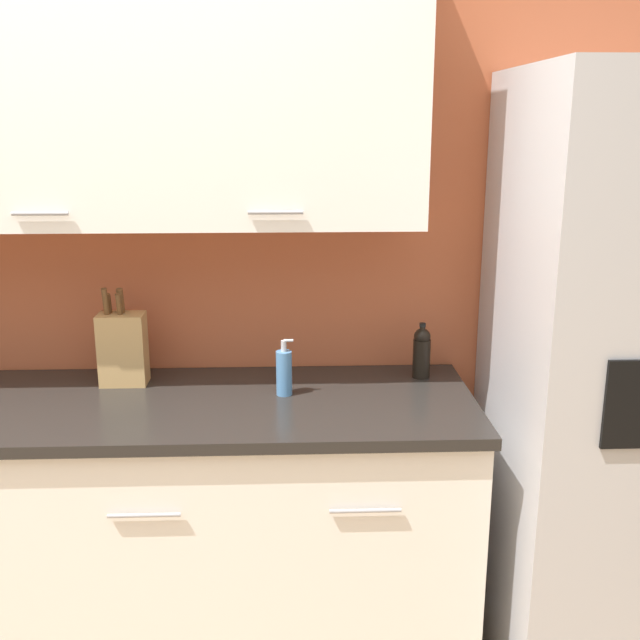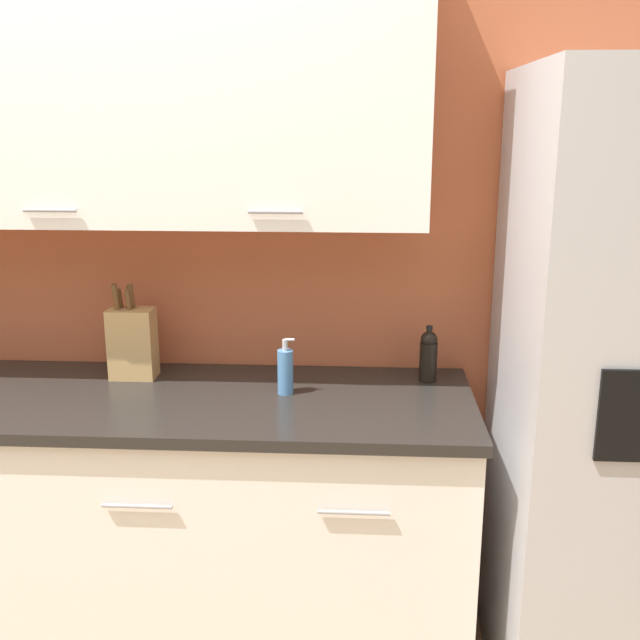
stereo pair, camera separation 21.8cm
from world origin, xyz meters
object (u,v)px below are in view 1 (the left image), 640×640
Objects in this scene: refrigerator at (637,389)px; oil_bottle at (422,352)px; knife_block at (123,348)px; soap_dispenser at (284,372)px.

oil_bottle is at bearing 159.81° from refrigerator.
knife_block is 1.80× the size of soap_dispenser.
knife_block is at bearing 166.68° from soap_dispenser.
refrigerator is 1.63m from knife_block.
refrigerator is 0.68m from oil_bottle.
knife_block is 0.54m from soap_dispenser.
soap_dispenser is (0.52, -0.12, -0.05)m from knife_block.
refrigerator is 5.84× the size of knife_block.
soap_dispenser is 0.97× the size of oil_bottle.
oil_bottle is at bearing 1.37° from knife_block.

